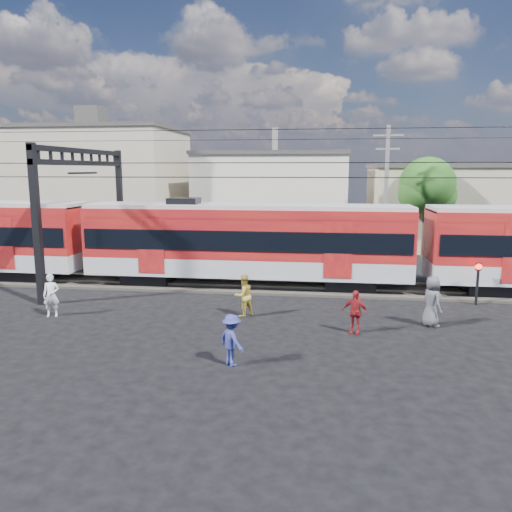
% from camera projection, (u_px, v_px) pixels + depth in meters
% --- Properties ---
extents(ground, '(120.00, 120.00, 0.00)m').
position_uv_depth(ground, '(255.00, 341.00, 17.35)').
color(ground, black).
rests_on(ground, ground).
extents(track_bed, '(70.00, 3.40, 0.12)m').
position_uv_depth(track_bed, '(277.00, 286.00, 25.15)').
color(track_bed, '#2D2823').
rests_on(track_bed, ground).
extents(rail_near, '(70.00, 0.12, 0.12)m').
position_uv_depth(rail_near, '(275.00, 287.00, 24.40)').
color(rail_near, '#59544C').
rests_on(rail_near, track_bed).
extents(rail_far, '(70.00, 0.12, 0.12)m').
position_uv_depth(rail_far, '(278.00, 281.00, 25.86)').
color(rail_far, '#59544C').
rests_on(rail_far, track_bed).
extents(commuter_train, '(50.30, 3.08, 4.17)m').
position_uv_depth(commuter_train, '(251.00, 240.00, 24.92)').
color(commuter_train, black).
rests_on(commuter_train, ground).
extents(catenary, '(70.00, 9.30, 7.52)m').
position_uv_depth(catenary, '(109.00, 184.00, 25.43)').
color(catenary, black).
rests_on(catenary, ground).
extents(building_west, '(14.28, 10.20, 9.30)m').
position_uv_depth(building_west, '(95.00, 184.00, 42.24)').
color(building_west, tan).
rests_on(building_west, ground).
extents(building_midwest, '(12.24, 12.24, 7.30)m').
position_uv_depth(building_midwest, '(275.00, 195.00, 43.35)').
color(building_midwest, beige).
rests_on(building_midwest, ground).
extents(building_mideast, '(16.32, 10.20, 6.30)m').
position_uv_depth(building_mideast, '(477.00, 205.00, 38.39)').
color(building_mideast, tan).
rests_on(building_mideast, ground).
extents(utility_pole_mid, '(1.80, 0.24, 8.50)m').
position_uv_depth(utility_pole_mid, '(386.00, 192.00, 30.43)').
color(utility_pole_mid, slate).
rests_on(utility_pole_mid, ground).
extents(tree_near, '(3.82, 3.64, 6.72)m').
position_uv_depth(tree_near, '(430.00, 188.00, 33.00)').
color(tree_near, '#382619').
rests_on(tree_near, ground).
extents(pedestrian_a, '(0.72, 0.57, 1.74)m').
position_uv_depth(pedestrian_a, '(51.00, 295.00, 20.12)').
color(pedestrian_a, silver).
rests_on(pedestrian_a, ground).
extents(pedestrian_b, '(1.05, 1.04, 1.71)m').
position_uv_depth(pedestrian_b, '(244.00, 295.00, 20.15)').
color(pedestrian_b, gold).
rests_on(pedestrian_b, ground).
extents(pedestrian_c, '(1.15, 1.14, 1.59)m').
position_uv_depth(pedestrian_c, '(232.00, 340.00, 15.05)').
color(pedestrian_c, navy).
rests_on(pedestrian_c, ground).
extents(pedestrian_d, '(1.02, 0.69, 1.61)m').
position_uv_depth(pedestrian_d, '(355.00, 312.00, 17.99)').
color(pedestrian_d, maroon).
rests_on(pedestrian_d, ground).
extents(pedestrian_e, '(0.95, 1.12, 1.94)m').
position_uv_depth(pedestrian_e, '(432.00, 301.00, 18.80)').
color(pedestrian_e, '#48494D').
rests_on(pedestrian_e, ground).
extents(crossing_signal, '(0.27, 0.27, 1.88)m').
position_uv_depth(crossing_signal, '(478.00, 276.00, 21.74)').
color(crossing_signal, black).
rests_on(crossing_signal, ground).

